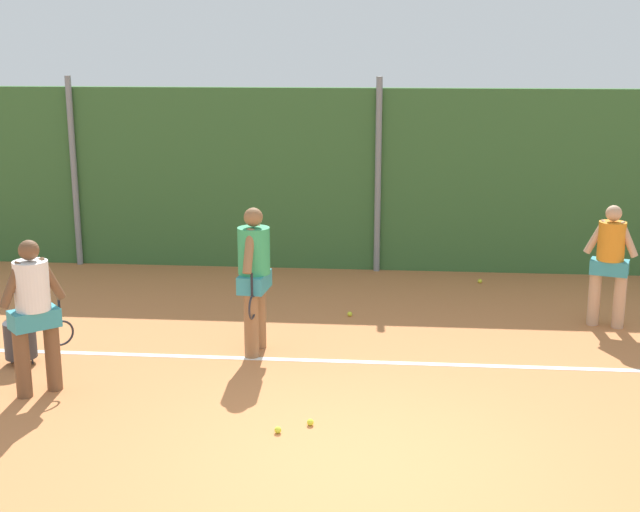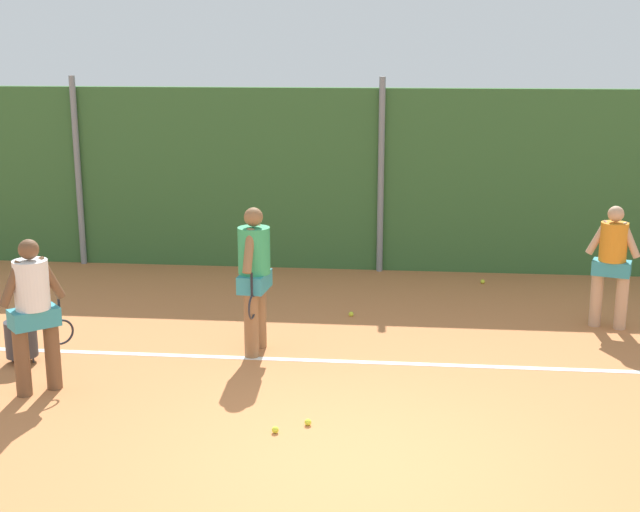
{
  "view_description": "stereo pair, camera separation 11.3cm",
  "coord_description": "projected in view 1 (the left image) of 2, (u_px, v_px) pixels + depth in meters",
  "views": [
    {
      "loc": [
        0.29,
        -6.89,
        3.58
      ],
      "look_at": [
        -0.57,
        2.76,
        1.21
      ],
      "focal_mm": 48.42,
      "sensor_mm": 36.0,
      "label": 1
    },
    {
      "loc": [
        0.4,
        -6.87,
        3.58
      ],
      "look_at": [
        -0.57,
        2.76,
        1.21
      ],
      "focal_mm": 48.42,
      "sensor_mm": 36.0,
      "label": 2
    }
  ],
  "objects": [
    {
      "name": "fence_post_left",
      "position": [
        74.0,
        172.0,
        14.12
      ],
      "size": [
        0.1,
        0.1,
        3.11
      ],
      "primitive_type": "cylinder",
      "color": "gray",
      "rests_on": "ground_plane"
    },
    {
      "name": "tennis_ball_4",
      "position": [
        350.0,
        314.0,
        11.69
      ],
      "size": [
        0.07,
        0.07,
        0.07
      ],
      "primitive_type": "sphere",
      "color": "#CCDB33",
      "rests_on": "ground_plane"
    },
    {
      "name": "tennis_ball_5",
      "position": [
        278.0,
        430.0,
        8.17
      ],
      "size": [
        0.07,
        0.07,
        0.07
      ],
      "primitive_type": "sphere",
      "color": "#CCDB33",
      "rests_on": "ground_plane"
    },
    {
      "name": "tennis_ball_1",
      "position": [
        310.0,
        422.0,
        8.34
      ],
      "size": [
        0.07,
        0.07,
        0.07
      ],
      "primitive_type": "sphere",
      "color": "#CCDB33",
      "rests_on": "ground_plane"
    },
    {
      "name": "hedge_fence_backdrop",
      "position": [
        378.0,
        180.0,
        13.88
      ],
      "size": [
        17.25,
        0.25,
        2.93
      ],
      "primitive_type": "cube",
      "color": "#386633",
      "rests_on": "ground_plane"
    },
    {
      "name": "fence_post_center",
      "position": [
        378.0,
        176.0,
        13.69
      ],
      "size": [
        0.1,
        0.1,
        3.11
      ],
      "primitive_type": "cylinder",
      "color": "gray",
      "rests_on": "ground_plane"
    },
    {
      "name": "player_midcourt",
      "position": [
        254.0,
        273.0,
        10.11
      ],
      "size": [
        0.38,
        0.81,
        1.76
      ],
      "rotation": [
        0.0,
        0.0,
        4.61
      ],
      "color": "#8C603D",
      "rests_on": "ground_plane"
    },
    {
      "name": "court_baseline_paint",
      "position": [
        367.0,
        362.0,
        10.0
      ],
      "size": [
        12.61,
        0.1,
        0.01
      ],
      "primitive_type": "cube",
      "color": "white",
      "rests_on": "ground_plane"
    },
    {
      "name": "player_foreground_near",
      "position": [
        34.0,
        309.0,
        8.91
      ],
      "size": [
        0.57,
        0.6,
        1.66
      ],
      "rotation": [
        0.0,
        0.0,
        0.73
      ],
      "color": "brown",
      "rests_on": "ground_plane"
    },
    {
      "name": "player_backcourt_far",
      "position": [
        610.0,
        259.0,
        11.08
      ],
      "size": [
        0.65,
        0.41,
        1.61
      ],
      "rotation": [
        0.0,
        0.0,
        5.97
      ],
      "color": "tan",
      "rests_on": "ground_plane"
    },
    {
      "name": "tennis_ball_0",
      "position": [
        480.0,
        281.0,
        13.32
      ],
      "size": [
        0.07,
        0.07,
        0.07
      ],
      "primitive_type": "sphere",
      "color": "#CCDB33",
      "rests_on": "ground_plane"
    },
    {
      "name": "ground_plane",
      "position": [
        366.0,
        379.0,
        9.51
      ],
      "size": [
        27.18,
        27.18,
        0.0
      ],
      "primitive_type": "plane",
      "color": "#C67542"
    },
    {
      "name": "ball_hopper",
      "position": [
        20.0,
        340.0,
        9.9
      ],
      "size": [
        0.36,
        0.36,
        0.51
      ],
      "color": "#2D2D33",
      "rests_on": "ground_plane"
    }
  ]
}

